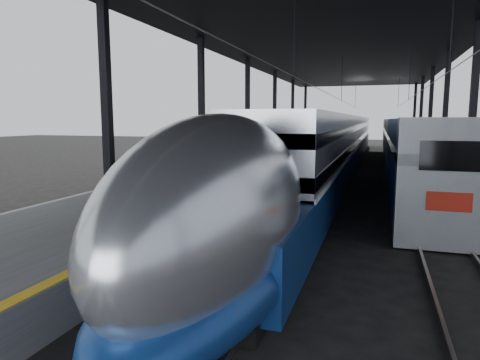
% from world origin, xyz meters
% --- Properties ---
extents(ground, '(160.00, 160.00, 0.00)m').
position_xyz_m(ground, '(0.00, 0.00, 0.00)').
color(ground, black).
rests_on(ground, ground).
extents(platform, '(6.00, 80.00, 1.00)m').
position_xyz_m(platform, '(-3.50, 20.00, 0.50)').
color(platform, '#4C4C4F').
rests_on(platform, ground).
extents(yellow_strip, '(0.30, 80.00, 0.01)m').
position_xyz_m(yellow_strip, '(-0.70, 20.00, 1.00)').
color(yellow_strip, gold).
rests_on(yellow_strip, platform).
extents(rails, '(6.52, 80.00, 0.16)m').
position_xyz_m(rails, '(4.50, 20.00, 0.08)').
color(rails, slate).
rests_on(rails, ground).
extents(canopy, '(18.00, 75.00, 9.47)m').
position_xyz_m(canopy, '(1.90, 20.00, 9.12)').
color(canopy, black).
rests_on(canopy, ground).
extents(tgv_train, '(2.97, 65.20, 4.26)m').
position_xyz_m(tgv_train, '(2.00, 25.09, 1.99)').
color(tgv_train, '#B1B3B8').
rests_on(tgv_train, ground).
extents(second_train, '(2.94, 56.05, 4.05)m').
position_xyz_m(second_train, '(7.00, 30.54, 2.05)').
color(second_train, navy).
rests_on(second_train, ground).
extents(child, '(0.41, 0.35, 0.95)m').
position_xyz_m(child, '(-2.11, -0.42, 1.47)').
color(child, '#472017').
rests_on(child, platform).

